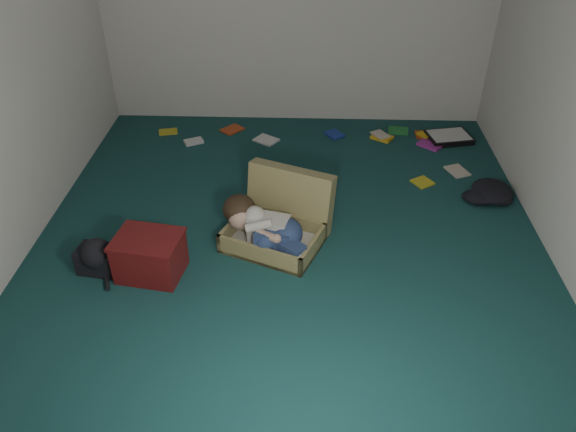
{
  "coord_description": "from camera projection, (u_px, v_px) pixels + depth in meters",
  "views": [
    {
      "loc": [
        0.13,
        -3.51,
        2.72
      ],
      "look_at": [
        0.0,
        -0.15,
        0.35
      ],
      "focal_mm": 35.0,
      "sensor_mm": 36.0,
      "label": 1
    }
  ],
  "objects": [
    {
      "name": "person",
      "position": [
        265.0,
        226.0,
        4.26
      ],
      "size": [
        0.68,
        0.57,
        0.32
      ],
      "rotation": [
        0.0,
        0.0,
        -0.39
      ],
      "color": "beige",
      "rests_on": "suitcase"
    },
    {
      "name": "book_scatter",
      "position": [
        335.0,
        143.0,
        5.77
      ],
      "size": [
        3.1,
        1.24,
        0.02
      ],
      "color": "gold",
      "rests_on": "floor"
    },
    {
      "name": "paper_tray",
      "position": [
        449.0,
        137.0,
        5.83
      ],
      "size": [
        0.5,
        0.41,
        0.06
      ],
      "rotation": [
        0.0,
        0.0,
        0.22
      ],
      "color": "black",
      "rests_on": "floor"
    },
    {
      "name": "floor",
      "position": [
        289.0,
        241.0,
        4.44
      ],
      "size": [
        4.5,
        4.5,
        0.0
      ],
      "primitive_type": "plane",
      "color": "#164040",
      "rests_on": "ground"
    },
    {
      "name": "maroon_bin",
      "position": [
        150.0,
        256.0,
        4.03
      ],
      "size": [
        0.52,
        0.44,
        0.32
      ],
      "rotation": [
        0.0,
        0.0,
        -0.16
      ],
      "color": "#5B1213",
      "rests_on": "floor"
    },
    {
      "name": "backpack",
      "position": [
        98.0,
        259.0,
        4.09
      ],
      "size": [
        0.4,
        0.34,
        0.21
      ],
      "primitive_type": null,
      "rotation": [
        0.0,
        0.0,
        -0.17
      ],
      "color": "black",
      "rests_on": "floor"
    },
    {
      "name": "wall_front",
      "position": [
        264.0,
        347.0,
        1.85
      ],
      "size": [
        4.5,
        0.0,
        4.5
      ],
      "primitive_type": "plane",
      "rotation": [
        -1.57,
        0.0,
        0.0
      ],
      "color": "white",
      "rests_on": "ground"
    },
    {
      "name": "clothing_pile",
      "position": [
        486.0,
        194.0,
        4.88
      ],
      "size": [
        0.49,
        0.45,
        0.12
      ],
      "primitive_type": null,
      "rotation": [
        0.0,
        0.0,
        0.42
      ],
      "color": "black",
      "rests_on": "floor"
    },
    {
      "name": "suitcase",
      "position": [
        280.0,
        220.0,
        4.4
      ],
      "size": [
        0.91,
        0.9,
        0.52
      ],
      "rotation": [
        0.0,
        0.0,
        -0.39
      ],
      "color": "#958A52",
      "rests_on": "floor"
    }
  ]
}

